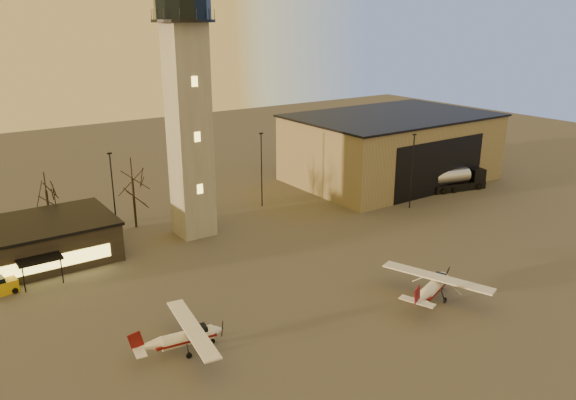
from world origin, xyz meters
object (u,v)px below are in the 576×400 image
Objects in this scene: cessna_front at (435,288)px; service_cart at (1,287)px; hangar at (391,147)px; fuel_truck at (456,181)px; cessna_rear at (189,339)px; control_tower at (187,95)px.

service_cart is at bearing 124.23° from cessna_front.
hangar is 3.32× the size of fuel_truck.
cessna_rear is 3.47× the size of service_cart.
hangar is at bearing 0.81° from service_cart.
control_tower is 3.35× the size of cessna_rear.
service_cart is (-32.49, 23.46, -0.34)m from cessna_front.
control_tower is at bearing 91.86° from cessna_front.
control_tower is 3.21× the size of cessna_front.
cessna_rear reaches higher than service_cart.
control_tower is 26.94m from service_cart.
control_tower reaches higher than cessna_rear.
cessna_front is (-25.07, -31.30, -4.18)m from hangar.
control_tower is 1.07× the size of hangar.
cessna_front is at bearing -130.96° from fuel_truck.
hangar is 58.27m from service_cart.
hangar is (36.00, 3.98, -11.17)m from control_tower.
control_tower is 3.54× the size of fuel_truck.
hangar is 40.32m from cessna_front.
control_tower is 29.35m from cessna_rear.
cessna_front is at bearing -68.20° from control_tower.
cessna_front is 1.10× the size of fuel_truck.
cessna_rear is (-11.24, -22.31, -15.41)m from control_tower.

